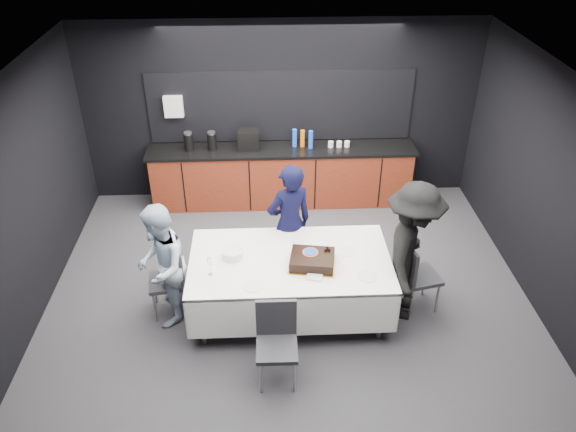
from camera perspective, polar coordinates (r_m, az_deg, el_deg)
The scene contains 18 objects.
ground at distance 7.27m, azimuth 0.04°, elevation -7.42°, with size 6.00×6.00×0.00m, color #3D3C41.
room_shell at distance 6.24m, azimuth 0.04°, elevation 5.77°, with size 6.04×5.04×2.82m.
kitchenette at distance 8.81m, azimuth -0.74°, elevation 4.63°, with size 4.10×0.64×2.05m.
party_table at distance 6.55m, azimuth 0.20°, elevation -5.37°, with size 2.32×1.32×0.78m.
cake_assembly at distance 6.35m, azimuth 2.50°, elevation -4.48°, with size 0.59×0.51×0.17m.
plate_stack at distance 6.50m, azimuth -5.67°, elevation -3.83°, with size 0.24×0.24×0.10m, color white.
loose_plate_near at distance 6.10m, azimuth -3.63°, elevation -7.12°, with size 0.22×0.22×0.01m, color white.
loose_plate_right_a at distance 6.62m, azimuth 6.00°, elevation -3.62°, with size 0.21×0.21×0.01m, color white.
loose_plate_right_b at distance 6.27m, azimuth 8.00°, elevation -6.10°, with size 0.22×0.22×0.01m, color white.
loose_plate_far at distance 6.73m, azimuth 0.94°, elevation -2.72°, with size 0.18×0.18×0.01m, color white.
fork_pile at distance 6.19m, azimuth 2.70°, elevation -6.26°, with size 0.17×0.11×0.03m, color white.
champagne_flute at distance 6.22m, azimuth -8.00°, elevation -4.71°, with size 0.06×0.06×0.22m.
chair_left at distance 6.77m, azimuth -11.61°, elevation -5.85°, with size 0.48×0.48×0.92m.
chair_right at distance 6.84m, azimuth 12.79°, elevation -5.57°, with size 0.50×0.50×0.92m.
chair_near at distance 5.88m, azimuth -1.17°, elevation -12.16°, with size 0.42×0.42×0.92m.
person_center at distance 7.00m, azimuth 0.15°, elevation -0.80°, with size 0.60×0.39×1.64m, color black.
person_left at distance 6.55m, azimuth -12.76°, elevation -4.99°, with size 0.75×0.58×1.53m, color #A7BBD2.
person_right at distance 6.56m, azimuth 12.38°, elevation -3.63°, with size 1.14×0.65×1.76m, color black.
Camera 1 is at (-0.26, -5.56, 4.68)m, focal length 35.00 mm.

